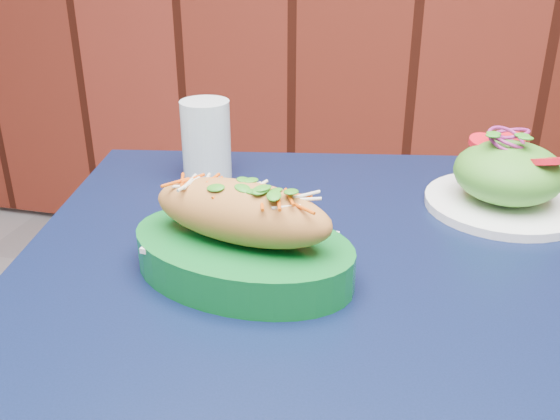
# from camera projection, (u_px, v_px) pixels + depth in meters

# --- Properties ---
(cafe_table) EXTENTS (0.94, 0.94, 0.75)m
(cafe_table) POSITION_uv_depth(u_px,v_px,m) (354.00, 339.00, 0.73)
(cafe_table) COLOR black
(cafe_table) RESTS_ON ground
(banh_mi_basket) EXTENTS (0.28, 0.21, 0.12)m
(banh_mi_basket) POSITION_uv_depth(u_px,v_px,m) (242.00, 238.00, 0.68)
(banh_mi_basket) COLOR #0C6625
(banh_mi_basket) RESTS_ON cafe_table
(salad_plate) EXTENTS (0.21, 0.21, 0.11)m
(salad_plate) POSITION_uv_depth(u_px,v_px,m) (508.00, 179.00, 0.84)
(salad_plate) COLOR white
(salad_plate) RESTS_ON cafe_table
(water_glass) EXTENTS (0.07, 0.07, 0.12)m
(water_glass) POSITION_uv_depth(u_px,v_px,m) (206.00, 140.00, 0.94)
(water_glass) COLOR silver
(water_glass) RESTS_ON cafe_table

